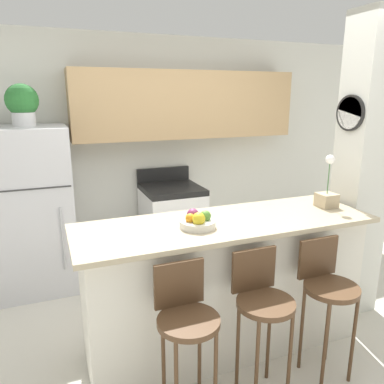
{
  "coord_description": "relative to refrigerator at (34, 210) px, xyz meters",
  "views": [
    {
      "loc": [
        -1.17,
        -2.28,
        1.9
      ],
      "look_at": [
        0.0,
        0.68,
        1.08
      ],
      "focal_mm": 35.0,
      "sensor_mm": 36.0,
      "label": 1
    }
  ],
  "objects": [
    {
      "name": "ground_plane",
      "position": [
        1.32,
        -1.55,
        -0.81
      ],
      "size": [
        14.0,
        14.0,
        0.0
      ],
      "primitive_type": "plane",
      "color": "beige"
    },
    {
      "name": "wall_back",
      "position": [
        1.48,
        0.33,
        0.68
      ],
      "size": [
        5.6,
        0.38,
        2.55
      ],
      "color": "silver",
      "rests_on": "ground_plane"
    },
    {
      "name": "pillar_right",
      "position": [
        2.64,
        -1.46,
        0.47
      ],
      "size": [
        0.38,
        0.32,
        2.55
      ],
      "color": "silver",
      "rests_on": "ground_plane"
    },
    {
      "name": "counter_bar",
      "position": [
        1.32,
        -1.55,
        -0.29
      ],
      "size": [
        2.18,
        0.71,
        1.02
      ],
      "color": "silver",
      "rests_on": "ground_plane"
    },
    {
      "name": "refrigerator",
      "position": [
        0.0,
        0.0,
        0.0
      ],
      "size": [
        0.73,
        0.73,
        1.62
      ],
      "color": "silver",
      "rests_on": "ground_plane"
    },
    {
      "name": "stove_range",
      "position": [
        1.44,
        0.04,
        -0.35
      ],
      "size": [
        0.63,
        0.67,
        1.07
      ],
      "color": "white",
      "rests_on": "ground_plane"
    },
    {
      "name": "bar_stool_left",
      "position": [
        0.82,
        -2.06,
        -0.17
      ],
      "size": [
        0.36,
        0.36,
        0.96
      ],
      "color": "#4C331E",
      "rests_on": "ground_plane"
    },
    {
      "name": "bar_stool_mid",
      "position": [
        1.32,
        -2.06,
        -0.17
      ],
      "size": [
        0.36,
        0.36,
        0.96
      ],
      "color": "#4C331E",
      "rests_on": "ground_plane"
    },
    {
      "name": "bar_stool_right",
      "position": [
        1.83,
        -2.06,
        -0.17
      ],
      "size": [
        0.36,
        0.36,
        0.96
      ],
      "color": "#4C331E",
      "rests_on": "ground_plane"
    },
    {
      "name": "potted_plant_on_fridge",
      "position": [
        -0.0,
        0.0,
        1.02
      ],
      "size": [
        0.29,
        0.29,
        0.38
      ],
      "color": "silver",
      "rests_on": "refrigerator"
    },
    {
      "name": "orchid_vase",
      "position": [
        2.23,
        -1.53,
        0.32
      ],
      "size": [
        0.14,
        0.14,
        0.42
      ],
      "color": "tan",
      "rests_on": "counter_bar"
    },
    {
      "name": "fruit_bowl",
      "position": [
        1.07,
        -1.6,
        0.26
      ],
      "size": [
        0.24,
        0.24,
        0.12
      ],
      "color": "silver",
      "rests_on": "counter_bar"
    },
    {
      "name": "trash_bin",
      "position": [
        0.58,
        -0.25,
        -0.62
      ],
      "size": [
        0.28,
        0.28,
        0.38
      ],
      "color": "#59595B",
      "rests_on": "ground_plane"
    }
  ]
}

